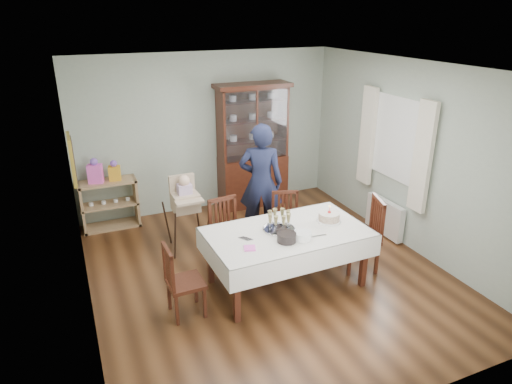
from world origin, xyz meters
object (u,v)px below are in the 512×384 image
sideboard (110,204)px  gift_bag_orange (114,171)px  chair_far_left (229,248)px  gift_bag_pink (95,172)px  chair_end_right (361,248)px  birthday_cake (329,217)px  chair_end_left (185,294)px  woman (261,182)px  high_chair (186,219)px  champagne_tray (279,224)px  chair_far_right (286,235)px  dining_table (286,258)px  china_cabinet (253,144)px

sideboard → gift_bag_orange: gift_bag_orange is taller
sideboard → gift_bag_orange: bearing=-8.5°
chair_far_left → gift_bag_orange: bearing=113.4°
gift_bag_pink → chair_far_left: bearing=-52.6°
chair_end_right → birthday_cake: bearing=-81.6°
chair_end_left → gift_bag_pink: size_ratio=2.22×
gift_bag_orange → sideboard: bearing=171.5°
woman → chair_end_left: bearing=67.0°
chair_end_left → high_chair: size_ratio=0.79×
champagne_tray → gift_bag_pink: size_ratio=1.01×
chair_end_right → sideboard: bearing=-114.3°
chair_far_right → gift_bag_orange: size_ratio=2.70×
chair_far_left → gift_bag_orange: (-1.20, 1.94, 0.66)m
chair_far_left → birthday_cake: birthday_cake is taller
dining_table → woman: (0.24, 1.35, 0.52)m
chair_far_left → gift_bag_orange: gift_bag_orange is taller
birthday_cake → gift_bag_orange: 3.48m
dining_table → chair_far_right: 0.86m
birthday_cake → high_chair: bearing=136.5°
chair_end_left → chair_end_right: chair_end_right is taller
chair_far_left → gift_bag_pink: 2.54m
chair_end_right → gift_bag_pink: size_ratio=2.51×
sideboard → chair_far_right: (2.24, -1.87, -0.13)m
high_chair → birthday_cake: size_ratio=3.57×
chair_far_right → gift_bag_orange: bearing=156.2°
china_cabinet → chair_end_right: size_ratio=2.15×
chair_far_right → chair_end_left: bearing=-136.3°
woman → champagne_tray: size_ratio=4.47×
high_chair → chair_far_left: bearing=-66.4°
high_chair → chair_end_right: bearing=-37.8°
chair_far_left → champagne_tray: size_ratio=2.41×
chair_end_right → gift_bag_orange: size_ratio=3.06×
woman → gift_bag_pink: size_ratio=4.49×
woman → birthday_cake: 1.37m
gift_bag_orange → birthday_cake: bearing=-47.5°
sideboard → high_chair: high_chair is taller
gift_bag_pink → birthday_cake: bearing=-44.2°
chair_far_right → chair_end_right: 1.08m
chair_far_left → chair_end_left: size_ratio=1.09×
champagne_tray → high_chair: bearing=119.9°
woman → high_chair: 1.23m
sideboard → woman: 2.51m
chair_end_left → gift_bag_pink: bearing=11.8°
woman → champagne_tray: woman is taller
china_cabinet → birthday_cake: 2.58m
gift_bag_pink → woman: bearing=-29.2°
chair_end_left → gift_bag_orange: size_ratio=2.70×
chair_end_left → high_chair: (0.46, 1.58, 0.18)m
chair_end_left → gift_bag_pink: 2.87m
gift_bag_orange → dining_table: bearing=-56.6°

